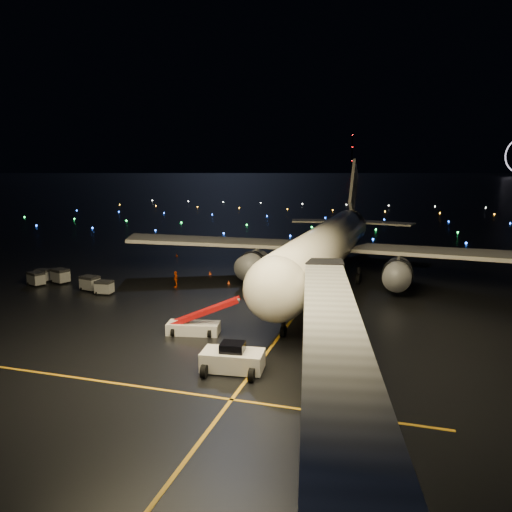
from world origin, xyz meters
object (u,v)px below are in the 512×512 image
object	(u,v)px
pushback_tug	(233,357)
baggage_cart_4	(36,279)
crew_c	(176,279)
baggage_cart_3	(60,276)
baggage_cart_0	(104,287)
belt_loader	(193,316)
airliner	(331,219)
baggage_cart_1	(90,283)
baggage_cart_2	(44,275)

from	to	relation	value
pushback_tug	baggage_cart_4	bearing A→B (deg)	145.04
crew_c	baggage_cart_3	world-z (taller)	crew_c
baggage_cart_0	baggage_cart_4	size ratio (longest dim) A/B	0.94
belt_loader	baggage_cart_0	distance (m)	17.91
airliner	baggage_cart_1	xyz separation A→B (m)	(-25.79, -14.49, -6.81)
baggage_cart_2	baggage_cart_3	distance (m)	2.68
pushback_tug	airliner	bearing A→B (deg)	79.91
baggage_cart_1	baggage_cart_3	world-z (taller)	baggage_cart_3
baggage_cart_0	crew_c	bearing A→B (deg)	37.14
pushback_tug	baggage_cart_1	world-z (taller)	pushback_tug
airliner	baggage_cart_3	xyz separation A→B (m)	(-31.58, -12.29, -6.78)
belt_loader	crew_c	size ratio (longest dim) A/B	3.34
airliner	baggage_cart_2	world-z (taller)	airliner
pushback_tug	baggage_cart_4	size ratio (longest dim) A/B	2.22
baggage_cart_2	pushback_tug	bearing A→B (deg)	-28.36
belt_loader	baggage_cart_1	distance (m)	20.60
belt_loader	baggage_cart_2	world-z (taller)	belt_loader
baggage_cart_2	airliner	bearing A→B (deg)	22.32
baggage_cart_1	baggage_cart_2	world-z (taller)	baggage_cart_1
airliner	baggage_cart_0	size ratio (longest dim) A/B	29.51
baggage_cart_3	baggage_cart_4	xyz separation A→B (m)	(-1.95, -1.93, -0.06)
pushback_tug	baggage_cart_0	size ratio (longest dim) A/B	2.36
baggage_cart_3	baggage_cart_4	distance (m)	2.75
crew_c	baggage_cart_4	bearing A→B (deg)	-108.43
crew_c	pushback_tug	bearing A→B (deg)	2.31
baggage_cart_0	baggage_cart_1	world-z (taller)	baggage_cart_1
baggage_cart_3	airliner	bearing A→B (deg)	40.30
baggage_cart_0	baggage_cart_2	xyz separation A→B (m)	(-11.02, 3.43, -0.01)
baggage_cart_0	baggage_cart_3	xyz separation A→B (m)	(-8.35, 3.19, 0.11)
airliner	baggage_cart_1	distance (m)	30.35
baggage_cart_0	baggage_cart_4	xyz separation A→B (m)	(-10.31, 1.26, 0.05)
airliner	baggage_cart_0	distance (m)	28.75
airliner	baggage_cart_3	bearing A→B (deg)	-157.51
baggage_cart_1	baggage_cart_2	size ratio (longest dim) A/B	1.11
baggage_cart_2	baggage_cart_4	xyz separation A→B (m)	(0.72, -2.17, 0.06)
belt_loader	baggage_cart_1	xyz separation A→B (m)	(-17.68, 10.55, -0.73)
crew_c	baggage_cart_3	xyz separation A→B (m)	(-14.65, -2.15, -0.09)
belt_loader	baggage_cart_3	size ratio (longest dim) A/B	3.12
airliner	baggage_cart_1	size ratio (longest dim) A/B	26.77
baggage_cart_3	baggage_cart_4	bearing A→B (deg)	-116.35
airliner	baggage_cart_1	world-z (taller)	airliner
baggage_cart_1	baggage_cart_4	bearing A→B (deg)	-170.19
belt_loader	baggage_cart_2	distance (m)	29.20
crew_c	belt_loader	bearing A→B (deg)	-1.56
baggage_cart_3	pushback_tug	bearing A→B (deg)	-14.19
pushback_tug	baggage_cart_2	distance (m)	37.47
pushback_tug	baggage_cart_4	distance (m)	35.76
baggage_cart_0	baggage_cart_3	size ratio (longest dim) A/B	0.87
pushback_tug	crew_c	size ratio (longest dim) A/B	2.21
baggage_cart_1	baggage_cart_4	world-z (taller)	baggage_cart_1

